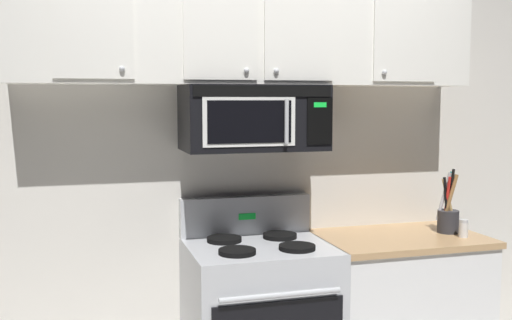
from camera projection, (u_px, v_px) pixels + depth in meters
back_wall at (242, 155)px, 3.57m from camera, size 5.20×0.10×2.70m
over_range_microwave at (253, 118)px, 3.31m from camera, size 0.76×0.43×0.35m
upper_cabinets at (252, 34)px, 3.29m from camera, size 2.50×0.36×0.55m
counter_segment at (398, 311)px, 3.55m from camera, size 0.93×0.65×0.90m
utensil_crock_charcoal at (448, 215)px, 3.57m from camera, size 0.13×0.12×0.38m
salt_shaker at (464, 229)px, 3.45m from camera, size 0.05×0.05×0.10m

